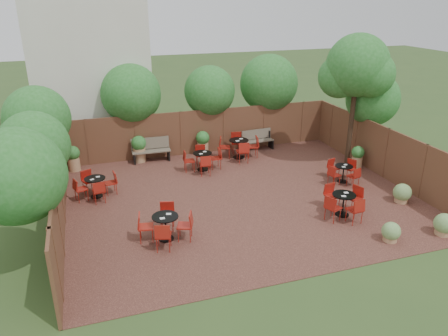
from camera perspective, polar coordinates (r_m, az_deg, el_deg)
name	(u,v)px	position (r m, az deg, el deg)	size (l,w,h in m)	color
ground	(241,197)	(15.48, 2.29, -3.88)	(80.00, 80.00, 0.00)	#354F23
courtyard_paving	(241,197)	(15.48, 2.29, -3.85)	(12.00, 10.00, 0.02)	#391F17
fence_back	(203,132)	(19.56, -2.77, 4.84)	(12.00, 0.08, 2.00)	brown
fence_left	(60,194)	(14.29, -20.88, -3.28)	(0.08, 10.00, 2.00)	brown
fence_right	(386,153)	(17.96, 20.62, 1.84)	(0.08, 10.00, 2.00)	brown
neighbour_building	(90,59)	(21.22, -17.35, 13.55)	(5.00, 4.00, 8.00)	beige
overhang_foliage	(182,105)	(17.17, -5.61, 8.31)	(15.60, 10.86, 2.75)	#236821
courtyard_tree	(357,70)	(18.13, 17.19, 12.30)	(2.67, 2.57, 5.39)	black
park_bench_left	(151,149)	(18.89, -9.65, 2.45)	(1.65, 0.57, 1.01)	brown
park_bench_right	(257,139)	(20.16, 4.41, 3.79)	(1.51, 0.60, 0.91)	brown
bistro_tables	(229,177)	(15.98, 0.71, -1.21)	(10.55, 7.78, 0.96)	black
planters	(180,150)	(18.47, -5.88, 2.41)	(11.73, 4.16, 1.15)	#A87C54
low_shrubs	(414,214)	(14.91, 23.88, -5.53)	(2.62, 2.84, 0.67)	#A87C54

